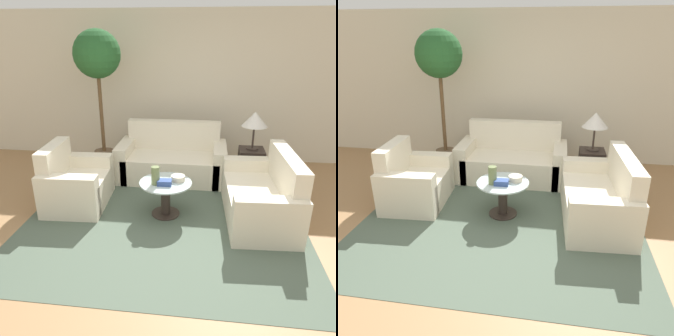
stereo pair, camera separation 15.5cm
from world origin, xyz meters
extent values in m
plane|color=#9E754C|center=(0.00, 0.00, 0.00)|extent=(14.00, 14.00, 0.00)
cube|color=beige|center=(0.00, 2.98, 1.30)|extent=(10.00, 0.06, 2.60)
cube|color=#4C5B4C|center=(-0.10, 0.75, 0.00)|extent=(3.44, 3.33, 0.01)
cube|color=beige|center=(-0.15, 1.92, 0.21)|extent=(1.50, 0.83, 0.41)
cube|color=beige|center=(-0.15, 2.24, 0.44)|extent=(1.50, 0.18, 0.88)
cube|color=beige|center=(-0.90, 1.92, 0.29)|extent=(0.20, 0.83, 0.58)
cube|color=beige|center=(0.60, 1.92, 0.29)|extent=(0.20, 0.83, 0.58)
cube|color=beige|center=(-1.32, 0.90, 0.21)|extent=(0.80, 0.83, 0.41)
cube|color=beige|center=(-1.61, 0.89, 0.42)|extent=(0.22, 0.80, 0.85)
cube|color=beige|center=(-1.30, 0.51, 0.29)|extent=(0.77, 0.24, 0.58)
cube|color=beige|center=(-1.34, 1.30, 0.29)|extent=(0.77, 0.24, 0.58)
cube|color=beige|center=(1.06, 0.82, 0.21)|extent=(0.85, 1.27, 0.41)
cube|color=beige|center=(1.37, 0.83, 0.43)|extent=(0.24, 1.24, 0.86)
cube|color=beige|center=(1.03, 1.43, 0.29)|extent=(0.80, 0.24, 0.58)
cube|color=beige|center=(1.10, 0.21, 0.29)|extent=(0.80, 0.24, 0.58)
cylinder|color=#332823|center=(-0.10, 0.75, 0.01)|extent=(0.37, 0.37, 0.02)
cylinder|color=#332823|center=(-0.10, 0.75, 0.22)|extent=(0.12, 0.12, 0.44)
cylinder|color=#B2C6C6|center=(-0.10, 0.75, 0.45)|extent=(0.66, 0.66, 0.02)
cube|color=#332823|center=(1.07, 1.82, 0.29)|extent=(0.37, 0.37, 0.58)
cylinder|color=#332823|center=(1.07, 1.82, 0.60)|extent=(0.18, 0.18, 0.02)
cylinder|color=#332823|center=(1.07, 1.82, 0.77)|extent=(0.03, 0.03, 0.33)
cone|color=beige|center=(1.07, 1.82, 1.04)|extent=(0.38, 0.38, 0.21)
cylinder|color=brown|center=(-1.34, 2.16, 0.17)|extent=(0.33, 0.33, 0.35)
cylinder|color=brown|center=(-1.34, 2.16, 1.03)|extent=(0.06, 0.06, 1.36)
sphere|color=#235628|center=(-1.34, 2.16, 1.91)|extent=(0.73, 0.73, 0.73)
cylinder|color=#6B7A4C|center=(-0.22, 0.68, 0.58)|extent=(0.10, 0.10, 0.23)
cylinder|color=beige|center=(0.05, 0.82, 0.49)|extent=(0.18, 0.18, 0.07)
cube|color=#334C8C|center=(-0.10, 0.67, 0.49)|extent=(0.18, 0.13, 0.07)
camera|label=1|loc=(0.39, -2.96, 2.17)|focal=35.00mm
camera|label=2|loc=(0.54, -2.94, 2.17)|focal=35.00mm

